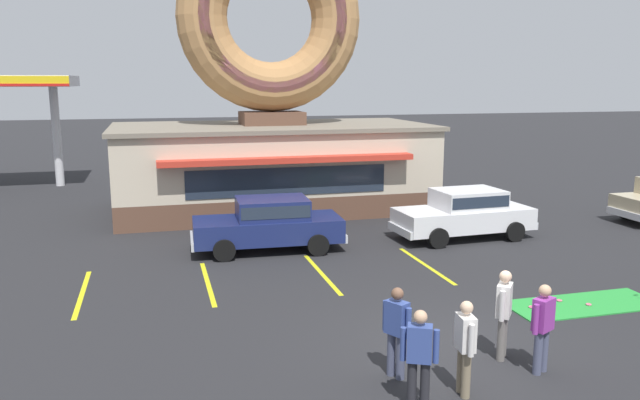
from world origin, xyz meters
TOP-DOWN VIEW (x-y plane):
  - ground_plane at (0.00, 0.00)m, footprint 160.00×160.00m
  - donut_shop_building at (-0.77, 13.94)m, footprint 12.30×6.75m
  - putting_mat at (4.00, 1.16)m, footprint 3.56×1.36m
  - mini_donut_near_left at (2.69, 1.25)m, footprint 0.13×0.13m
  - mini_donut_near_right at (3.26, 1.25)m, footprint 0.13×0.13m
  - mini_donut_mid_left at (4.05, 1.05)m, footprint 0.13×0.13m
  - mini_donut_mid_centre at (3.57, 1.45)m, footprint 0.13×0.13m
  - golf_ball at (3.00, 1.22)m, footprint 0.04×0.04m
  - car_navy at (-2.08, 7.67)m, footprint 4.63×2.13m
  - car_white at (4.33, 7.51)m, footprint 4.63×2.14m
  - pedestrian_blue_sweater_man at (-1.48, -1.01)m, footprint 0.40×0.53m
  - pedestrian_hooded_kid at (0.68, -0.83)m, footprint 0.43×0.48m
  - pedestrian_leather_jacket_man at (1.03, -1.51)m, footprint 0.54×0.39m
  - pedestrian_clipboard_woman at (-0.65, -1.88)m, footprint 0.28×0.59m
  - pedestrian_beanie_man at (-1.55, -2.10)m, footprint 0.55×0.38m
  - trash_bin at (5.35, 11.19)m, footprint 0.57×0.57m
  - parking_stripe_far_left at (-7.17, 5.00)m, footprint 0.12×3.60m
  - parking_stripe_left at (-4.17, 5.00)m, footprint 0.12×3.60m
  - parking_stripe_mid_left at (-1.17, 5.00)m, footprint 0.12×3.60m
  - parking_stripe_centre at (1.83, 5.00)m, footprint 0.12×3.60m

SIDE VIEW (x-z plane):
  - ground_plane at x=0.00m, z-range 0.00..0.00m
  - parking_stripe_far_left at x=-7.17m, z-range 0.00..0.01m
  - parking_stripe_left at x=-4.17m, z-range 0.00..0.01m
  - parking_stripe_mid_left at x=-1.17m, z-range 0.00..0.01m
  - parking_stripe_centre at x=1.83m, z-range 0.00..0.01m
  - putting_mat at x=4.00m, z-range 0.00..0.03m
  - mini_donut_near_left at x=2.69m, z-range 0.03..0.07m
  - mini_donut_near_right at x=3.26m, z-range 0.03..0.07m
  - mini_donut_mid_left at x=4.05m, z-range 0.03..0.07m
  - mini_donut_mid_centre at x=3.57m, z-range 0.03..0.07m
  - golf_ball at x=3.00m, z-range 0.03..0.07m
  - trash_bin at x=5.35m, z-range 0.01..0.99m
  - car_navy at x=-2.08m, z-range 0.07..1.67m
  - car_white at x=4.33m, z-range 0.07..1.67m
  - pedestrian_clipboard_woman at x=-0.65m, z-range 0.08..1.68m
  - pedestrian_leather_jacket_man at x=1.03m, z-range 0.08..1.69m
  - pedestrian_blue_sweater_man at x=-1.48m, z-range 0.08..1.70m
  - pedestrian_beanie_man at x=-1.55m, z-range 0.08..1.70m
  - pedestrian_hooded_kid at x=0.68m, z-range 0.09..1.78m
  - donut_shop_building at x=-0.77m, z-range -1.74..9.22m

